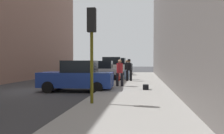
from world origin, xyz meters
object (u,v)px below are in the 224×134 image
traffic_light (92,35)px  pedestrian_in_red_jacket (120,71)px  duffel_bag (146,87)px  rolling_suitcase (120,76)px  fire_hydrant (118,76)px  pedestrian_in_jeans (127,68)px  parked_white_van (110,67)px  parked_blue_sedan (77,77)px  parked_silver_sedan (100,71)px  parked_black_suv (117,66)px  pedestrian_with_fedora (129,69)px

traffic_light → pedestrian_in_red_jacket: (0.47, 5.81, -1.65)m
duffel_bag → rolling_suitcase: bearing=108.5°
fire_hydrant → pedestrian_in_jeans: bearing=69.9°
parked_white_van → pedestrian_in_jeans: size_ratio=2.73×
parked_blue_sedan → pedestrian_in_red_jacket: pedestrian_in_red_jacket is taller
parked_silver_sedan → pedestrian_in_red_jacket: pedestrian_in_red_jacket is taller
parked_black_suv → fire_hydrant: size_ratio=6.62×
parked_black_suv → pedestrian_in_jeans: size_ratio=2.72×
pedestrian_with_fedora → pedestrian_in_red_jacket: 3.93m
parked_blue_sedan → rolling_suitcase: parked_blue_sedan is taller
parked_silver_sedan → parked_black_suv: 13.80m
rolling_suitcase → parked_silver_sedan: bearing=168.9°
parked_black_suv → rolling_suitcase: parked_black_suv is taller
rolling_suitcase → pedestrian_in_red_jacket: bearing=-84.2°
parked_silver_sedan → traffic_light: size_ratio=1.18×
traffic_light → pedestrian_with_fedora: 9.89m
pedestrian_in_red_jacket → parked_white_van: bearing=101.1°
pedestrian_with_fedora → duffel_bag: pedestrian_with_fedora is taller
parked_blue_sedan → pedestrian_in_red_jacket: 2.83m
parked_white_van → pedestrian_in_jeans: 6.78m
parked_black_suv → parked_silver_sedan: bearing=-90.0°
parked_white_van → parked_silver_sedan: bearing=-90.0°
parked_silver_sedan → parked_white_van: 6.60m
parked_white_van → pedestrian_with_fedora: (2.69, -7.89, 0.10)m
fire_hydrant → parked_white_van: bearing=102.8°
pedestrian_with_fedora → parked_silver_sedan: bearing=154.3°
parked_blue_sedan → pedestrian_with_fedora: size_ratio=2.40×
pedestrian_in_jeans → traffic_light: bearing=-92.7°
parked_white_van → duffel_bag: (3.95, -13.29, -0.74)m
traffic_light → parked_black_suv: bearing=94.3°
pedestrian_in_red_jacket → duffel_bag: (1.63, -1.48, -0.81)m
parked_silver_sedan → parked_white_van: parked_white_van is taller
parked_white_van → fire_hydrant: (1.80, -7.94, -0.54)m
pedestrian_in_jeans → rolling_suitcase: pedestrian_in_jeans is taller
parked_blue_sedan → pedestrian_with_fedora: bearing=64.0°
parked_black_suv → traffic_light: size_ratio=1.29×
fire_hydrant → traffic_light: bearing=-89.7°
parked_silver_sedan → pedestrian_in_red_jacket: size_ratio=2.49×
parked_silver_sedan → pedestrian_with_fedora: pedestrian_with_fedora is taller
duffel_bag → parked_silver_sedan: bearing=120.6°
duffel_bag → parked_blue_sedan: bearing=-178.3°
pedestrian_in_jeans → pedestrian_with_fedora: (0.30, -1.55, 0.03)m
pedestrian_with_fedora → rolling_suitcase: 1.42m
fire_hydrant → duffel_bag: bearing=-68.1°
fire_hydrant → pedestrian_in_red_jacket: (0.52, -3.86, 0.61)m
pedestrian_in_jeans → parked_blue_sedan: bearing=-108.7°
parked_blue_sedan → duffel_bag: 3.99m
traffic_light → duffel_bag: size_ratio=8.18×
pedestrian_in_red_jacket → parked_blue_sedan: bearing=-145.5°
rolling_suitcase → parked_blue_sedan: bearing=-105.9°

